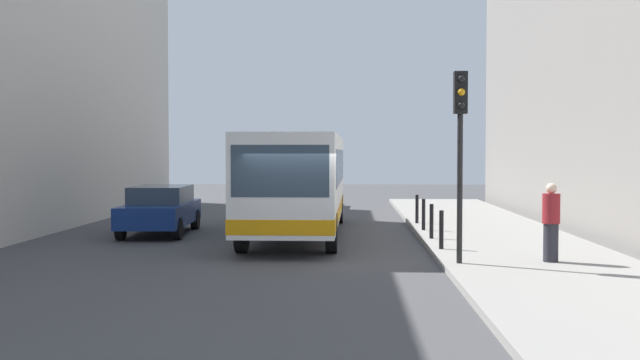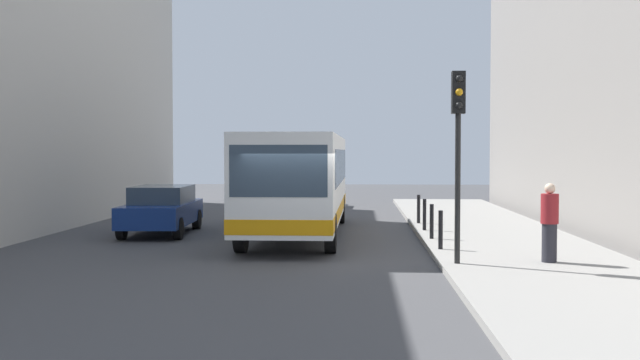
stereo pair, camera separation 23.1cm
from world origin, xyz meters
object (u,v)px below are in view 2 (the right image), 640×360
car_behind_bus (310,190)px  traffic_light (458,130)px  bus (299,179)px  bollard_farthest (419,209)px  car_beside_bus (162,209)px  pedestrian_near_signal (550,223)px  bollard_near (441,230)px  bollard_far (425,215)px  bollard_mid (432,221)px

car_behind_bus → traffic_light: size_ratio=1.09×
bus → bollard_farthest: bearing=-146.8°
car_behind_bus → traffic_light: traffic_light is taller
car_beside_bus → pedestrian_near_signal: 12.05m
car_beside_bus → traffic_light: traffic_light is taller
car_behind_bus → car_beside_bus: bearing=73.7°
bus → bollard_near: bus is taller
bollard_near → pedestrian_near_signal: pedestrian_near_signal is taller
bollard_near → bollard_far: size_ratio=1.00×
car_beside_bus → traffic_light: size_ratio=1.09×
bus → bollard_mid: bus is taller
bollard_near → pedestrian_near_signal: 2.98m
traffic_light → bollard_mid: size_ratio=4.32×
traffic_light → bus: bearing=120.7°
bollard_near → bollard_farthest: 6.66m
bollard_mid → pedestrian_near_signal: 4.79m
traffic_light → bollard_mid: bearing=91.3°
bus → bollard_mid: bearing=152.8°
bus → bollard_mid: size_ratio=11.62×
bollard_near → bollard_far: same height
bus → car_beside_bus: 4.38m
car_beside_bus → bollard_mid: 8.36m
bollard_farthest → car_behind_bus: bearing=114.9°
bollard_far → traffic_light: bearing=-89.2°
car_beside_bus → bollard_farthest: 8.40m
bus → traffic_light: bearing=121.2°
bus → bollard_near: bearing=132.5°
car_behind_bus → bollard_far: size_ratio=4.70×
bollard_mid → pedestrian_near_signal: (2.12, -4.28, 0.38)m
car_behind_bus → bollard_mid: bearing=109.6°
bus → car_behind_bus: (-0.44, 11.59, -0.94)m
bus → bollard_far: bus is taller
bollard_near → bollard_mid: bearing=90.0°
bollard_far → pedestrian_near_signal: 6.84m
bus → traffic_light: size_ratio=2.69×
bollard_far → pedestrian_near_signal: (2.12, -6.50, 0.38)m
bus → car_beside_bus: (-4.28, 0.15, -0.94)m
bollard_far → bollard_farthest: same height
bollard_near → pedestrian_near_signal: bearing=-44.2°
bollard_mid → bollard_farthest: 4.44m
pedestrian_near_signal → car_beside_bus: bearing=-163.1°
car_beside_bus → car_behind_bus: (3.84, 11.44, 0.00)m
bollard_far → bollard_farthest: (0.00, 2.22, 0.00)m
traffic_light → bollard_far: (-0.10, 6.79, -2.38)m
bollard_near → bollard_far: 4.44m
bollard_far → bollard_farthest: size_ratio=1.00×
car_beside_bus → bollard_farthest: bearing=-166.2°
bollard_farthest → pedestrian_near_signal: size_ratio=0.55×
car_behind_bus → traffic_light: 18.80m
car_beside_bus → bollard_farthest: car_beside_bus is taller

